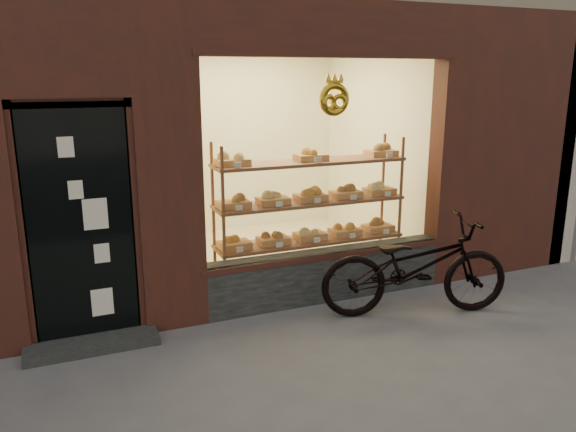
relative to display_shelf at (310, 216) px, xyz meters
name	(u,v)px	position (x,y,z in m)	size (l,w,h in m)	color
ground	(401,412)	(-0.45, -2.55, -0.84)	(90.00, 90.00, 0.00)	slate
display_shelf	(310,216)	(0.00, 0.00, 0.00)	(2.20, 0.45, 1.70)	brown
bicycle	(415,266)	(0.65, -1.12, -0.34)	(0.67, 1.92, 1.01)	black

